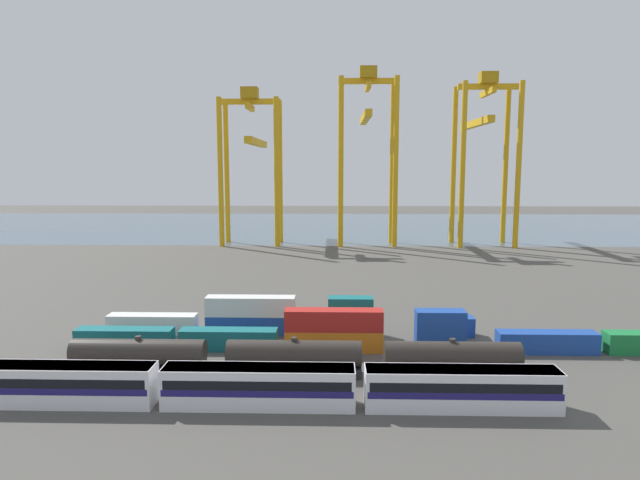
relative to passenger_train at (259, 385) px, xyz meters
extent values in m
plane|color=#4C4944|center=(7.68, 63.27, -2.14)|extent=(420.00, 420.00, 0.00)
cube|color=#475B6B|center=(7.68, 162.66, -2.14)|extent=(400.00, 110.00, 0.01)
cube|color=silver|center=(-19.12, 0.00, -0.19)|extent=(18.22, 3.10, 3.90)
cube|color=navy|center=(-19.12, 0.00, -0.29)|extent=(17.86, 3.14, 0.64)
cube|color=black|center=(-19.12, 0.00, 0.49)|extent=(17.50, 3.13, 0.90)
cube|color=slate|center=(-19.12, 0.00, 1.58)|extent=(18.04, 2.85, 0.36)
cube|color=silver|center=(0.00, 0.00, -0.19)|extent=(18.22, 3.10, 3.90)
cube|color=navy|center=(0.00, 0.00, -0.29)|extent=(17.86, 3.14, 0.64)
cube|color=black|center=(0.00, 0.00, 0.49)|extent=(17.50, 3.13, 0.90)
cube|color=slate|center=(0.00, 0.00, 1.58)|extent=(18.04, 2.85, 0.36)
cube|color=silver|center=(19.12, 0.00, -0.19)|extent=(18.22, 3.10, 3.90)
cube|color=navy|center=(19.12, 0.00, -0.29)|extent=(17.86, 3.14, 0.64)
cube|color=black|center=(19.12, 0.00, 0.49)|extent=(17.50, 3.13, 0.90)
cube|color=slate|center=(19.12, 0.00, 1.58)|extent=(18.04, 2.85, 0.36)
cube|color=#232326|center=(-14.34, 7.92, -1.59)|extent=(14.64, 2.50, 1.10)
cylinder|color=#2D2823|center=(-14.34, 7.92, 0.37)|extent=(14.64, 2.82, 2.82)
cylinder|color=#2D2823|center=(-14.34, 7.92, 1.96)|extent=(0.70, 0.70, 0.36)
cube|color=#232326|center=(2.77, 7.92, -1.59)|extent=(14.64, 2.50, 1.10)
cylinder|color=#2D2823|center=(2.77, 7.92, 0.37)|extent=(14.64, 2.82, 2.82)
cylinder|color=#2D2823|center=(2.77, 7.92, 1.96)|extent=(0.70, 0.70, 0.36)
cube|color=#232326|center=(19.88, 7.92, -1.59)|extent=(14.64, 2.50, 1.10)
cylinder|color=#2D2823|center=(19.88, 7.92, 0.37)|extent=(14.64, 2.82, 2.82)
cylinder|color=#2D2823|center=(19.88, 7.92, 1.96)|extent=(0.70, 0.70, 0.36)
cube|color=#146066|center=(-19.13, 16.26, -0.84)|extent=(12.10, 2.44, 2.60)
cube|color=#146066|center=(-6.03, 16.26, -0.84)|extent=(12.10, 2.44, 2.60)
cube|color=orange|center=(7.07, 16.26, -0.84)|extent=(12.10, 2.44, 2.60)
cube|color=#AD211C|center=(7.07, 16.26, 1.76)|extent=(12.10, 2.44, 2.60)
cube|color=#1C4299|center=(20.16, 16.26, -0.84)|extent=(6.04, 2.44, 2.60)
cube|color=#1C4299|center=(20.16, 16.26, 1.76)|extent=(6.04, 2.44, 2.60)
cube|color=#1C4299|center=(33.26, 16.26, -0.84)|extent=(12.10, 2.44, 2.60)
cube|color=silver|center=(-17.82, 22.83, -0.84)|extent=(12.10, 2.44, 2.60)
cube|color=#1C4299|center=(-4.25, 22.83, -0.84)|extent=(12.10, 2.44, 2.60)
cube|color=silver|center=(-4.25, 22.83, 1.76)|extent=(12.10, 2.44, 2.60)
cube|color=#146066|center=(9.32, 22.83, -0.84)|extent=(6.04, 2.44, 2.60)
cube|color=#146066|center=(9.32, 22.83, 1.76)|extent=(6.04, 2.44, 2.60)
cube|color=#1C4299|center=(22.88, 22.83, -0.84)|extent=(6.04, 2.44, 2.60)
cylinder|color=gold|center=(-25.31, 106.09, 18.89)|extent=(1.50, 1.50, 42.07)
cylinder|color=gold|center=(-9.27, 106.09, 18.89)|extent=(1.50, 1.50, 42.07)
cylinder|color=gold|center=(-25.31, 115.35, 18.89)|extent=(1.50, 1.50, 42.07)
cylinder|color=gold|center=(-9.27, 115.35, 18.89)|extent=(1.50, 1.50, 42.07)
cube|color=gold|center=(-17.29, 110.72, 39.13)|extent=(17.64, 1.20, 1.60)
cube|color=gold|center=(-17.29, 110.72, 37.53)|extent=(1.20, 10.85, 1.60)
cube|color=gold|center=(-17.29, 123.41, 28.15)|extent=(2.00, 36.27, 2.00)
cube|color=#A77A10|center=(-17.29, 110.72, 41.53)|extent=(4.80, 4.00, 3.20)
cylinder|color=gold|center=(8.83, 106.19, 21.69)|extent=(1.50, 1.50, 47.66)
cylinder|color=gold|center=(24.22, 106.19, 21.69)|extent=(1.50, 1.50, 47.66)
cylinder|color=gold|center=(8.83, 115.25, 21.69)|extent=(1.50, 1.50, 47.66)
cylinder|color=gold|center=(24.22, 115.25, 21.69)|extent=(1.50, 1.50, 47.66)
cube|color=gold|center=(16.53, 110.72, 44.72)|extent=(16.99, 1.20, 1.60)
cube|color=gold|center=(16.53, 110.72, 43.12)|extent=(1.20, 10.66, 1.60)
cube|color=gold|center=(16.53, 122.29, 35.56)|extent=(2.00, 33.07, 2.00)
cube|color=#A77A10|center=(16.53, 110.72, 47.12)|extent=(4.80, 4.00, 3.20)
cylinder|color=gold|center=(42.64, 104.89, 20.85)|extent=(1.50, 1.50, 46.00)
cylinder|color=gold|center=(58.05, 104.89, 20.85)|extent=(1.50, 1.50, 46.00)
cylinder|color=gold|center=(42.64, 116.55, 20.85)|extent=(1.50, 1.50, 46.00)
cylinder|color=gold|center=(58.05, 116.55, 20.85)|extent=(1.50, 1.50, 46.00)
cube|color=gold|center=(50.34, 110.72, 43.05)|extent=(17.01, 1.20, 1.60)
cube|color=gold|center=(50.34, 110.72, 41.45)|extent=(1.20, 13.26, 1.60)
cube|color=gold|center=(50.34, 122.44, 33.80)|extent=(2.00, 33.49, 2.00)
cube|color=#A77A10|center=(50.34, 110.72, 45.45)|extent=(4.80, 4.00, 3.20)
camera|label=1|loc=(7.11, -49.48, 20.45)|focal=30.77mm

